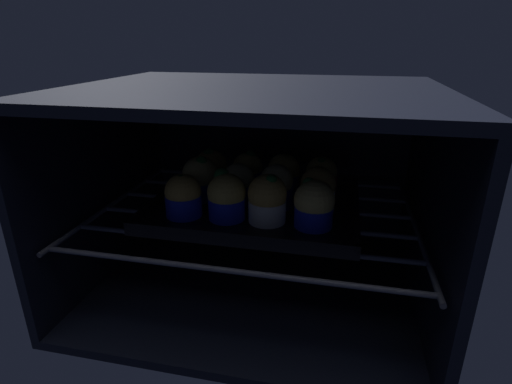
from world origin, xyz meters
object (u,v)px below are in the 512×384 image
(muffin_row0_col1, at_px, (226,197))
(muffin_row1_col1, at_px, (238,185))
(muffin_row2_col3, at_px, (321,177))
(muffin_row2_col0, at_px, (211,169))
(muffin_row2_col1, at_px, (248,172))
(muffin_row1_col2, at_px, (276,187))
(muffin_row0_col2, at_px, (267,199))
(muffin_row0_col0, at_px, (183,196))
(muffin_row0_col3, at_px, (314,205))
(muffin_row1_col0, at_px, (200,179))
(muffin_row2_col2, at_px, (283,174))
(muffin_row1_col3, at_px, (318,190))
(baking_tray, at_px, (256,206))

(muffin_row0_col1, xyz_separation_m, muffin_row1_col1, (0.00, 0.07, -0.00))
(muffin_row2_col3, bearing_deg, muffin_row2_col0, -179.05)
(muffin_row2_col0, bearing_deg, muffin_row2_col1, 4.21)
(muffin_row1_col2, distance_m, muffin_row2_col3, 0.10)
(muffin_row0_col2, bearing_deg, muffin_row0_col0, -177.24)
(muffin_row0_col1, height_order, muffin_row0_col3, muffin_row0_col1)
(muffin_row0_col3, height_order, muffin_row1_col0, muffin_row1_col0)
(muffin_row2_col2, xyz_separation_m, muffin_row2_col3, (0.07, 0.00, -0.00))
(muffin_row1_col1, bearing_deg, muffin_row2_col3, 26.97)
(muffin_row0_col0, height_order, muffin_row1_col1, same)
(muffin_row0_col0, relative_size, muffin_row0_col2, 0.87)
(muffin_row0_col0, relative_size, muffin_row0_col1, 0.87)
(muffin_row0_col0, relative_size, muffin_row2_col3, 0.96)
(muffin_row1_col1, distance_m, muffin_row1_col2, 0.07)
(muffin_row2_col1, distance_m, muffin_row2_col3, 0.14)
(muffin_row0_col0, bearing_deg, muffin_row0_col1, 3.61)
(muffin_row1_col1, xyz_separation_m, muffin_row1_col3, (0.14, -0.00, 0.00))
(muffin_row2_col3, bearing_deg, baking_tray, -146.56)
(muffin_row0_col3, height_order, muffin_row1_col3, same)
(muffin_row2_col0, height_order, muffin_row2_col1, muffin_row2_col0)
(muffin_row0_col1, bearing_deg, muffin_row0_col3, 0.25)
(muffin_row1_col1, relative_size, muffin_row2_col0, 0.92)
(muffin_row0_col1, relative_size, muffin_row2_col3, 1.11)
(muffin_row1_col0, distance_m, muffin_row2_col0, 0.07)
(muffin_row1_col2, bearing_deg, muffin_row1_col3, -0.09)
(muffin_row1_col2, relative_size, muffin_row2_col1, 1.00)
(muffin_row0_col2, xyz_separation_m, muffin_row1_col1, (-0.06, 0.07, -0.00))
(muffin_row1_col1, bearing_deg, muffin_row0_col3, -26.77)
(muffin_row0_col0, xyz_separation_m, muffin_row1_col3, (0.21, 0.07, 0.00))
(muffin_row1_col3, relative_size, muffin_row2_col0, 0.98)
(muffin_row2_col0, height_order, muffin_row2_col3, muffin_row2_col0)
(muffin_row0_col0, relative_size, muffin_row1_col1, 1.00)
(muffin_row1_col2, bearing_deg, muffin_row1_col1, 176.79)
(muffin_row2_col1, height_order, muffin_row2_col3, muffin_row2_col1)
(muffin_row1_col0, distance_m, muffin_row2_col1, 0.10)
(muffin_row0_col3, xyz_separation_m, muffin_row1_col1, (-0.14, 0.07, -0.00))
(muffin_row1_col0, distance_m, muffin_row1_col1, 0.07)
(muffin_row0_col3, bearing_deg, baking_tray, 146.85)
(muffin_row0_col3, bearing_deg, muffin_row0_col0, -178.60)
(muffin_row1_col0, xyz_separation_m, muffin_row1_col2, (0.14, -0.01, -0.00))
(baking_tray, distance_m, muffin_row2_col0, 0.13)
(muffin_row1_col2, distance_m, muffin_row2_col0, 0.16)
(muffin_row0_col0, relative_size, muffin_row2_col1, 0.94)
(muffin_row0_col2, xyz_separation_m, muffin_row2_col2, (0.00, 0.14, -0.00))
(muffin_row1_col0, xyz_separation_m, muffin_row1_col3, (0.21, -0.01, -0.00))
(muffin_row0_col1, height_order, muffin_row2_col2, muffin_row0_col1)
(muffin_row0_col3, xyz_separation_m, muffin_row2_col2, (-0.07, 0.14, -0.00))
(muffin_row1_col0, bearing_deg, muffin_row0_col2, -27.08)
(muffin_row1_col1, bearing_deg, muffin_row2_col2, 45.09)
(muffin_row0_col3, height_order, muffin_row2_col1, same)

